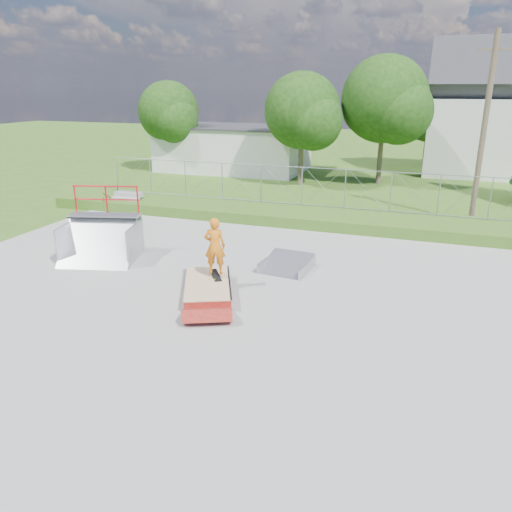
{
  "coord_description": "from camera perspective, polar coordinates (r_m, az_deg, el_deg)",
  "views": [
    {
      "loc": [
        5.58,
        -11.76,
        5.83
      ],
      "look_at": [
        1.01,
        1.25,
        1.1
      ],
      "focal_mm": 35.0,
      "sensor_mm": 36.0,
      "label": 1
    }
  ],
  "objects": [
    {
      "name": "tree_center",
      "position": [
        31.71,
        14.95,
        16.55
      ],
      "size": [
        5.44,
        5.12,
        7.6
      ],
      "color": "brown",
      "rests_on": "ground"
    },
    {
      "name": "quarter_pipe",
      "position": [
        17.92,
        -17.61,
        3.18
      ],
      "size": [
        2.92,
        2.66,
        2.47
      ],
      "primitive_type": null,
      "rotation": [
        0.0,
        0.0,
        0.26
      ],
      "color": "#A7A9B0",
      "rests_on": "concrete_pad"
    },
    {
      "name": "skateboard",
      "position": [
        14.96,
        -4.63,
        -2.24
      ],
      "size": [
        0.65,
        0.77,
        0.13
      ],
      "primitive_type": "cube",
      "rotation": [
        0.14,
        0.0,
        0.63
      ],
      "color": "black",
      "rests_on": "grind_box"
    },
    {
      "name": "concrete_pad",
      "position": [
        14.25,
        -5.51,
        -5.21
      ],
      "size": [
        20.0,
        16.0,
        0.04
      ],
      "primitive_type": "cube",
      "color": "#969694",
      "rests_on": "ground"
    },
    {
      "name": "chain_link_fence",
      "position": [
        23.37,
        5.26,
        7.93
      ],
      "size": [
        20.0,
        0.06,
        1.8
      ],
      "primitive_type": null,
      "color": "gray",
      "rests_on": "grass_berm"
    },
    {
      "name": "skater",
      "position": [
        14.67,
        -4.72,
        0.87
      ],
      "size": [
        0.71,
        0.56,
        1.71
      ],
      "primitive_type": "imported",
      "rotation": [
        0.0,
        0.0,
        3.41
      ],
      "color": "orange",
      "rests_on": "grind_box"
    },
    {
      "name": "tree_left_near",
      "position": [
        30.53,
        5.68,
        15.86
      ],
      "size": [
        4.76,
        4.48,
        6.65
      ],
      "color": "brown",
      "rests_on": "ground"
    },
    {
      "name": "gable_house",
      "position": [
        37.96,
        25.35,
        14.19
      ],
      "size": [
        8.4,
        6.08,
        8.94
      ],
      "color": "silver",
      "rests_on": "ground"
    },
    {
      "name": "grass_berm",
      "position": [
        22.67,
        4.54,
        4.63
      ],
      "size": [
        24.0,
        3.0,
        0.5
      ],
      "primitive_type": "cube",
      "color": "#35601B",
      "rests_on": "ground"
    },
    {
      "name": "utility_building_flat",
      "position": [
        36.64,
        -2.57,
        12.13
      ],
      "size": [
        10.0,
        6.0,
        3.0
      ],
      "primitive_type": "cube",
      "color": "silver",
      "rests_on": "ground"
    },
    {
      "name": "grind_box",
      "position": [
        14.66,
        -5.53,
        -3.74
      ],
      "size": [
        2.28,
        2.97,
        0.4
      ],
      "rotation": [
        0.0,
        0.0,
        0.42
      ],
      "color": "maroon",
      "rests_on": "concrete_pad"
    },
    {
      "name": "tree_left_far",
      "position": [
        36.1,
        -9.73,
        15.67
      ],
      "size": [
        4.42,
        4.16,
        6.18
      ],
      "color": "brown",
      "rests_on": "ground"
    },
    {
      "name": "tree_back_mid",
      "position": [
        39.68,
        19.49,
        14.73
      ],
      "size": [
        4.08,
        3.84,
        5.7
      ],
      "color": "brown",
      "rests_on": "ground"
    },
    {
      "name": "utility_pole",
      "position": [
        23.9,
        24.59,
        12.9
      ],
      "size": [
        0.24,
        0.24,
        8.0
      ],
      "primitive_type": "cylinder",
      "color": "brown",
      "rests_on": "ground"
    },
    {
      "name": "ground",
      "position": [
        14.26,
        -5.51,
        -5.29
      ],
      "size": [
        120.0,
        120.0,
        0.0
      ],
      "primitive_type": "plane",
      "color": "#35601B",
      "rests_on": "ground"
    },
    {
      "name": "concrete_stairs",
      "position": [
        25.42,
        -14.88,
        5.97
      ],
      "size": [
        1.5,
        1.6,
        0.8
      ],
      "primitive_type": null,
      "color": "#969694",
      "rests_on": "ground"
    },
    {
      "name": "flat_bank_ramp",
      "position": [
        16.48,
        3.51,
        -0.97
      ],
      "size": [
        1.63,
        1.72,
        0.46
      ],
      "primitive_type": null,
      "rotation": [
        0.0,
        0.0,
        -0.1
      ],
      "color": "#A7A9B0",
      "rests_on": "concrete_pad"
    }
  ]
}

